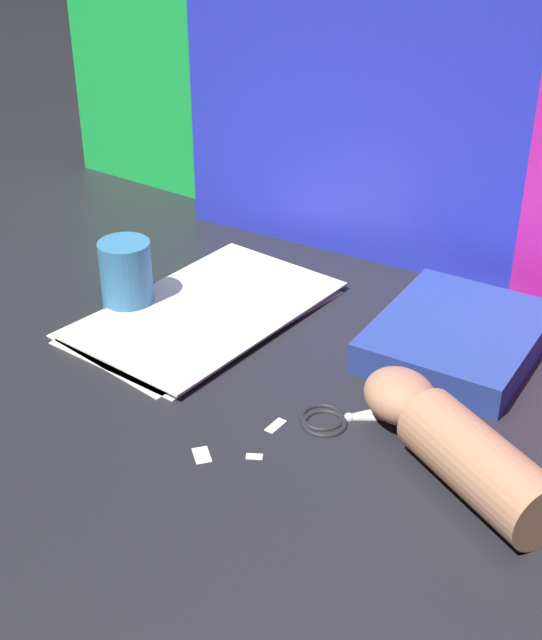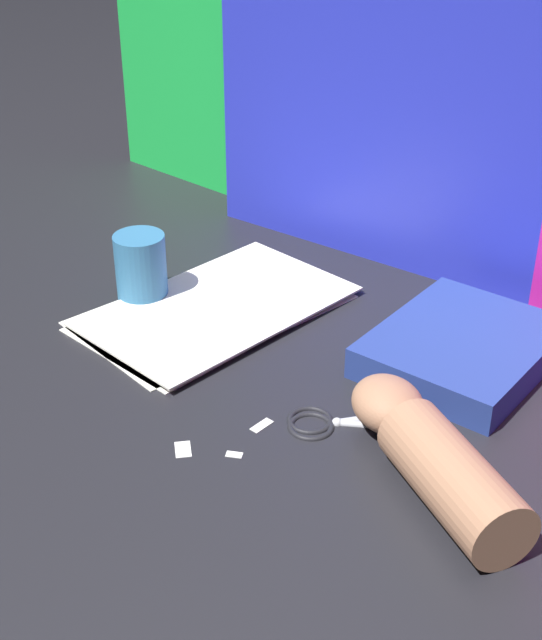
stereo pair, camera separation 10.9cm
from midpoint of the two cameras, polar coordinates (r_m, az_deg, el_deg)
The scene contains 11 objects.
ground_plane at distance 1.12m, azimuth 0.71°, elevation -2.70°, with size 6.00×6.00×0.00m, color black.
backdrop_panel_left at distance 1.44m, azimuth 4.89°, elevation 13.16°, with size 0.90×0.13×0.38m.
backdrop_panel_center at distance 1.27m, azimuth 13.78°, elevation 11.80°, with size 0.76×0.18×0.45m.
paper_stack at distance 1.23m, azimuth -1.04°, elevation 0.76°, with size 0.25×0.38×0.01m.
book_closed at distance 1.14m, azimuth 14.86°, elevation -1.84°, with size 0.23×0.27×0.04m.
scissors at distance 1.02m, azimuth 6.94°, elevation -6.48°, with size 0.14×0.15×0.01m.
hand_forearm at distance 0.93m, azimuth 13.68°, elevation -8.59°, with size 0.28×0.16×0.07m.
paper_scrap_near at distance 1.01m, azimuth 2.51°, elevation -6.85°, with size 0.01×0.03×0.00m.
paper_scrap_mid at distance 0.97m, azimuth 0.88°, elevation -8.71°, with size 0.02×0.02×0.00m.
paper_scrap_far at distance 0.97m, azimuth -2.46°, elevation -8.37°, with size 0.03×0.03×0.00m.
mug at distance 1.24m, azimuth -5.99°, elevation 3.18°, with size 0.07×0.07×0.10m.
Camera 2 is at (0.73, -0.59, 0.61)m, focal length 50.00 mm.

